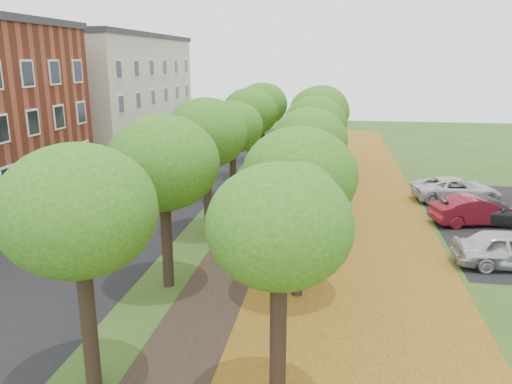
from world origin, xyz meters
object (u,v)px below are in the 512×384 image
at_px(car_red, 476,210).
at_px(car_white, 456,189).
at_px(car_silver, 512,249).
at_px(car_grey, 486,210).

xyz_separation_m(car_red, car_white, (0.00, 4.44, -0.03)).
bearing_deg(car_red, car_silver, 164.86).
relative_size(car_silver, car_red, 1.01).
bearing_deg(car_silver, car_red, -3.15).
relative_size(car_red, car_grey, 0.91).
relative_size(car_silver, car_grey, 0.92).
height_order(car_silver, car_white, car_silver).
xyz_separation_m(car_silver, car_red, (0.00, 5.54, -0.03)).
distance_m(car_red, car_grey, 0.64).
distance_m(car_grey, car_white, 4.22).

